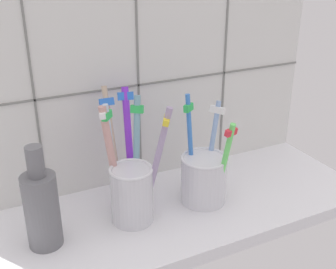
% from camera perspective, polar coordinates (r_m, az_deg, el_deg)
% --- Properties ---
extents(counter_slab, '(0.64, 0.22, 0.02)m').
position_cam_1_polar(counter_slab, '(0.67, 0.15, -10.60)').
color(counter_slab, silver).
rests_on(counter_slab, ground).
extents(tile_wall_back, '(0.64, 0.02, 0.45)m').
position_cam_1_polar(tile_wall_back, '(0.68, -4.40, 9.94)').
color(tile_wall_back, silver).
rests_on(tile_wall_back, ground).
extents(toothbrush_cup_left, '(0.09, 0.12, 0.18)m').
position_cam_1_polar(toothbrush_cup_left, '(0.62, -5.11, -6.37)').
color(toothbrush_cup_left, silver).
rests_on(toothbrush_cup_left, counter_slab).
extents(toothbrush_cup_right, '(0.08, 0.09, 0.17)m').
position_cam_1_polar(toothbrush_cup_right, '(0.67, 4.66, -5.36)').
color(toothbrush_cup_right, silver).
rests_on(toothbrush_cup_right, counter_slab).
extents(ceramic_vase, '(0.05, 0.05, 0.14)m').
position_cam_1_polar(ceramic_vase, '(0.58, -16.43, -9.36)').
color(ceramic_vase, slate).
rests_on(ceramic_vase, counter_slab).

